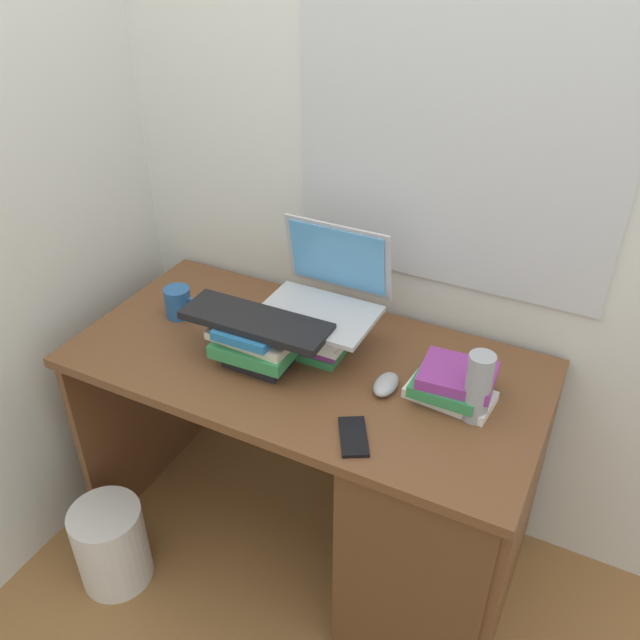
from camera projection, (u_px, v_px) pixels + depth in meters
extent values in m
plane|color=olive|center=(308.00, 537.00, 2.33)|extent=(6.00, 6.00, 0.00)
cube|color=silver|center=(366.00, 138.00, 1.89)|extent=(6.00, 0.05, 2.60)
cube|color=silver|center=(456.00, 149.00, 1.76)|extent=(0.90, 0.01, 0.80)
cube|color=silver|center=(51.00, 135.00, 1.92)|extent=(0.05, 6.00, 2.60)
cube|color=brown|center=(306.00, 364.00, 1.91)|extent=(1.34, 0.67, 0.03)
cube|color=brown|center=(143.00, 400.00, 2.37)|extent=(0.02, 0.62, 0.74)
cube|color=brown|center=(515.00, 538.00, 1.87)|extent=(0.02, 0.62, 0.74)
cube|color=brown|center=(438.00, 519.00, 1.93)|extent=(0.40, 0.57, 0.70)
cube|color=#338C4C|center=(313.00, 348.00, 1.93)|extent=(0.18, 0.13, 0.03)
cube|color=#8C338C|center=(314.00, 338.00, 1.92)|extent=(0.19, 0.15, 0.03)
cube|color=white|center=(318.00, 333.00, 1.90)|extent=(0.19, 0.16, 0.02)
cube|color=white|center=(317.00, 326.00, 1.88)|extent=(0.21, 0.18, 0.02)
cube|color=white|center=(319.00, 318.00, 1.88)|extent=(0.25, 0.17, 0.02)
cube|color=black|center=(261.00, 357.00, 1.88)|extent=(0.17, 0.14, 0.04)
cube|color=#338C4C|center=(258.00, 345.00, 1.86)|extent=(0.23, 0.19, 0.04)
cube|color=beige|center=(253.00, 336.00, 1.84)|extent=(0.24, 0.13, 0.02)
cube|color=#2672B2|center=(251.00, 329.00, 1.83)|extent=(0.17, 0.16, 0.03)
cube|color=white|center=(450.00, 395.00, 1.75)|extent=(0.23, 0.14, 0.03)
cube|color=#338C4C|center=(450.00, 381.00, 1.75)|extent=(0.18, 0.19, 0.03)
cube|color=#8C338C|center=(458.00, 375.00, 1.72)|extent=(0.20, 0.17, 0.03)
cube|color=#B7BABF|center=(317.00, 314.00, 1.86)|extent=(0.32, 0.23, 0.01)
cube|color=#B7BABF|center=(338.00, 257.00, 1.90)|extent=(0.32, 0.05, 0.22)
cube|color=#59A5E5|center=(337.00, 258.00, 1.89)|extent=(0.29, 0.04, 0.19)
cube|color=black|center=(256.00, 321.00, 1.82)|extent=(0.42, 0.15, 0.02)
ellipsoid|color=#A5A8AD|center=(386.00, 384.00, 1.78)|extent=(0.06, 0.10, 0.04)
cylinder|color=#265999|center=(178.00, 302.00, 2.07)|extent=(0.08, 0.08, 0.10)
torus|color=#265999|center=(192.00, 305.00, 2.05)|extent=(0.05, 0.01, 0.05)
cylinder|color=#999EA5|center=(478.00, 387.00, 1.65)|extent=(0.07, 0.07, 0.19)
cube|color=black|center=(353.00, 437.00, 1.63)|extent=(0.12, 0.15, 0.01)
cylinder|color=silver|center=(111.00, 545.00, 2.12)|extent=(0.22, 0.22, 0.30)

